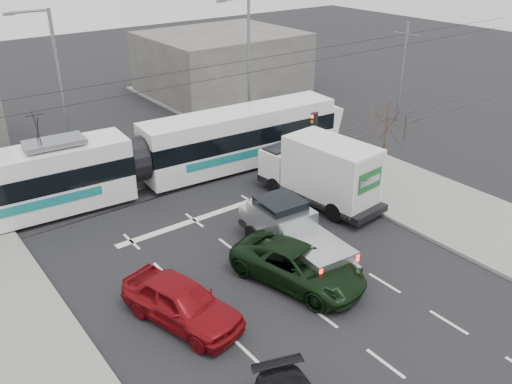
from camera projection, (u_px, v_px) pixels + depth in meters
ground at (303, 264)px, 22.86m from camera, size 120.00×120.00×0.00m
sidewalk_right at (435, 203)px, 27.68m from camera, size 6.00×60.00×0.15m
rails at (183, 183)px, 30.02m from camera, size 60.00×1.60×0.03m
building_right at (222, 63)px, 45.44m from camera, size 12.00×10.00×5.00m
bare_tree at (386, 127)px, 27.08m from camera, size 2.40×2.40×5.00m
traffic_signal at (315, 130)px, 29.80m from camera, size 0.44×0.44×3.60m
street_lamp_near at (247, 60)px, 34.59m from camera, size 2.38×0.25×9.00m
street_lamp_far at (57, 82)px, 29.82m from camera, size 2.38×0.25×9.00m
catenary at (179, 116)px, 28.32m from camera, size 60.00×0.20×7.00m
tram at (135, 161)px, 28.30m from camera, size 24.95×4.32×5.07m
silver_pickup at (291, 230)px, 23.23m from camera, size 2.56×6.26×2.22m
box_truck at (322, 172)px, 27.25m from camera, size 2.97×7.05×3.43m
navy_pickup at (323, 171)px, 28.81m from camera, size 3.38×5.55×2.20m
green_car at (298, 265)px, 21.38m from camera, size 3.87×6.01×1.54m
red_car at (181, 302)px, 19.20m from camera, size 3.17×5.20×1.65m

